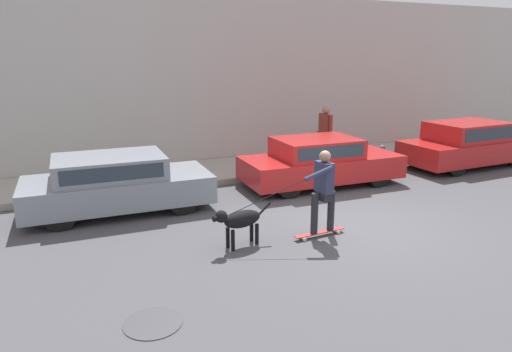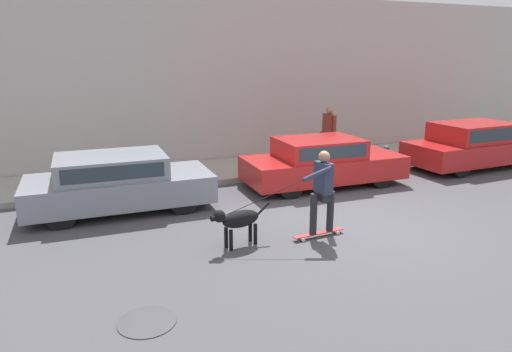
{
  "view_description": "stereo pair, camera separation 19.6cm",
  "coord_description": "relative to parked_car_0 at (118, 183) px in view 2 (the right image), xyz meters",
  "views": [
    {
      "loc": [
        -5.26,
        -7.21,
        3.33
      ],
      "look_at": [
        -1.66,
        0.95,
        0.95
      ],
      "focal_mm": 32.0,
      "sensor_mm": 36.0,
      "label": 1
    },
    {
      "loc": [
        -5.08,
        -7.29,
        3.33
      ],
      "look_at": [
        -1.66,
        0.95,
        0.95
      ],
      "focal_mm": 32.0,
      "sensor_mm": 36.0,
      "label": 2
    }
  ],
  "objects": [
    {
      "name": "parked_car_0",
      "position": [
        0.0,
        0.0,
        0.0
      ],
      "size": [
        3.98,
        1.84,
        1.25
      ],
      "rotation": [
        0.0,
        0.0,
        -0.02
      ],
      "color": "black",
      "rests_on": "ground_plane"
    },
    {
      "name": "pedestrian_with_bag",
      "position": [
        6.41,
        1.82,
        0.46
      ],
      "size": [
        0.24,
        0.7,
        1.67
      ],
      "rotation": [
        0.0,
        0.0,
        0.08
      ],
      "color": "#3D4760",
      "rests_on": "sidewalk_curb"
    },
    {
      "name": "back_wall",
      "position": [
        4.2,
        3.62,
        1.93
      ],
      "size": [
        32.0,
        0.3,
        5.1
      ],
      "color": "#B2ADA8",
      "rests_on": "ground_plane"
    },
    {
      "name": "fire_hydrant",
      "position": [
        7.76,
        0.75,
        -0.24
      ],
      "size": [
        0.18,
        0.18,
        0.73
      ],
      "color": "#4C5156",
      "rests_on": "ground_plane"
    },
    {
      "name": "skateboarder",
      "position": [
        3.33,
        -3.04,
        0.32
      ],
      "size": [
        2.47,
        0.55,
        1.65
      ],
      "rotation": [
        0.0,
        0.0,
        3.21
      ],
      "color": "beige",
      "rests_on": "ground_plane"
    },
    {
      "name": "parked_car_1",
      "position": [
        5.14,
        0.0,
        -0.01
      ],
      "size": [
        4.21,
        1.83,
        1.25
      ],
      "rotation": [
        0.0,
        0.0,
        -0.03
      ],
      "color": "black",
      "rests_on": "ground_plane"
    },
    {
      "name": "ground_plane",
      "position": [
        4.2,
        -2.71,
        -0.62
      ],
      "size": [
        36.0,
        36.0,
        0.0
      ],
      "primitive_type": "plane",
      "color": "#47474C"
    },
    {
      "name": "parked_car_2",
      "position": [
        10.46,
        -0.0,
        0.04
      ],
      "size": [
        4.5,
        1.85,
        1.36
      ],
      "rotation": [
        0.0,
        0.0,
        0.03
      ],
      "color": "black",
      "rests_on": "ground_plane"
    },
    {
      "name": "manhole_cover",
      "position": [
        -0.19,
        -4.68,
        -0.62
      ],
      "size": [
        0.76,
        0.76,
        0.01
      ],
      "color": "#38383D",
      "rests_on": "ground_plane"
    },
    {
      "name": "sidewalk_curb",
      "position": [
        4.2,
        2.23,
        -0.55
      ],
      "size": [
        30.0,
        2.45,
        0.15
      ],
      "color": "#A39E93",
      "rests_on": "ground_plane"
    },
    {
      "name": "dog",
      "position": [
        1.73,
        -2.88,
        -0.12
      ],
      "size": [
        1.21,
        0.45,
        0.76
      ],
      "rotation": [
        0.0,
        0.0,
        3.34
      ],
      "color": "black",
      "rests_on": "ground_plane"
    }
  ]
}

